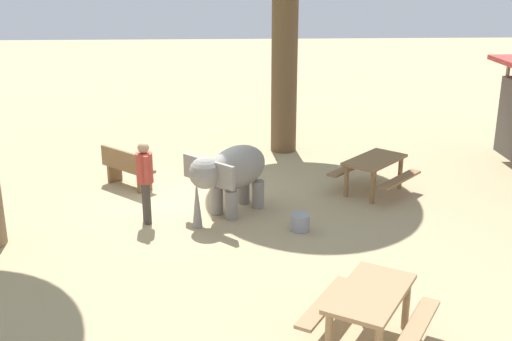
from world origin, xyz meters
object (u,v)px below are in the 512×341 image
object	(u,v)px
picnic_table_near	(370,304)
feed_bucket	(300,223)
picnic_table_far	(374,167)
elephant	(230,172)
person_handler	(145,176)
wooden_bench	(126,167)

from	to	relation	value
picnic_table_near	feed_bucket	world-z (taller)	picnic_table_near
picnic_table_far	elephant	bearing A→B (deg)	151.66
elephant	person_handler	size ratio (longest dim) A/B	1.13
person_handler	feed_bucket	world-z (taller)	person_handler
elephant	person_handler	distance (m)	1.67
feed_bucket	wooden_bench	bearing A→B (deg)	-125.65
elephant	feed_bucket	bearing A→B (deg)	98.91
elephant	feed_bucket	world-z (taller)	elephant
picnic_table_far	wooden_bench	bearing A→B (deg)	126.47
person_handler	picnic_table_near	bearing A→B (deg)	-67.77
picnic_table_near	feed_bucket	distance (m)	3.78
elephant	person_handler	bearing A→B (deg)	-33.01
person_handler	wooden_bench	world-z (taller)	person_handler
wooden_bench	picnic_table_near	xyz separation A→B (m)	(6.31, 4.08, 0.12)
person_handler	picnic_table_far	xyz separation A→B (m)	(-1.44, 4.76, -0.36)
person_handler	picnic_table_near	xyz separation A→B (m)	(4.26, 3.40, -0.36)
wooden_bench	person_handler	bearing A→B (deg)	-28.59
elephant	picnic_table_near	world-z (taller)	elephant
wooden_bench	picnic_table_near	world-z (taller)	wooden_bench
wooden_bench	picnic_table_near	distance (m)	7.52
wooden_bench	picnic_table_far	bearing A→B (deg)	36.58
person_handler	elephant	bearing A→B (deg)	-3.45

